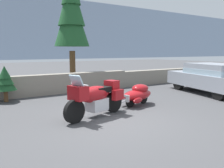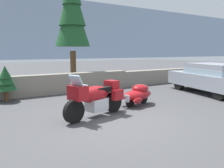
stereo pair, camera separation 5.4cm
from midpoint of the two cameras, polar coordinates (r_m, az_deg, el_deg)
name	(u,v)px [view 1 (the left image)]	position (r m, az deg, el deg)	size (l,w,h in m)	color
ground_plane	(115,121)	(6.74, 0.55, -9.00)	(80.00, 80.00, 0.00)	#424244
stone_guard_wall	(51,85)	(11.28, -14.73, -0.17)	(24.00, 0.62, 0.93)	gray
touring_motorcycle	(96,97)	(7.02, -4.24, -3.12)	(2.26, 1.11, 1.33)	black
car_shaped_trailer	(137,94)	(8.69, 6.00, -2.44)	(2.22, 1.08, 0.76)	black
sedan_at_right_edge	(212,77)	(11.89, 22.94, 1.51)	(2.88, 4.81, 1.41)	black
pine_tree_tall	(71,9)	(14.06, -9.97, 17.52)	(1.99, 1.99, 6.94)	brown
pine_sapling_near	(5,79)	(10.04, -24.69, 1.01)	(0.85, 0.85, 1.42)	brown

